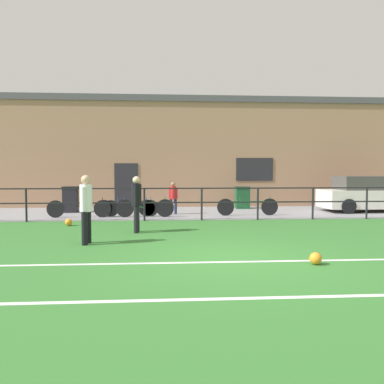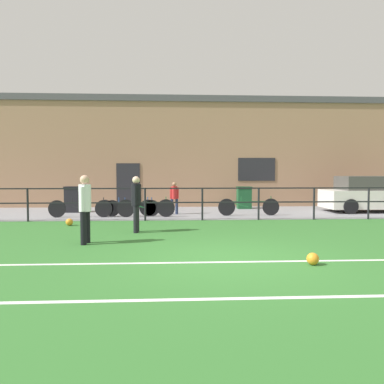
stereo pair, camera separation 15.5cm
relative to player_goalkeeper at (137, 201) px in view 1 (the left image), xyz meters
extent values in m
cube|color=#33702D|center=(2.08, -3.43, -0.92)|extent=(60.00, 44.00, 0.04)
cube|color=white|center=(2.08, -3.72, -0.90)|extent=(36.00, 0.11, 0.00)
cube|color=white|center=(2.08, -5.83, -0.90)|extent=(36.00, 0.11, 0.00)
cube|color=gray|center=(2.08, 5.07, -0.89)|extent=(48.00, 5.00, 0.02)
cylinder|color=black|center=(-3.92, 2.57, -0.32)|extent=(0.07, 0.07, 1.15)
cylinder|color=black|center=(-1.92, 2.57, -0.32)|extent=(0.07, 0.07, 1.15)
cylinder|color=black|center=(0.08, 2.57, -0.32)|extent=(0.07, 0.07, 1.15)
cylinder|color=black|center=(2.08, 2.57, -0.32)|extent=(0.07, 0.07, 1.15)
cylinder|color=black|center=(4.08, 2.57, -0.32)|extent=(0.07, 0.07, 1.15)
cylinder|color=black|center=(6.08, 2.57, -0.32)|extent=(0.07, 0.07, 1.15)
cylinder|color=black|center=(8.08, 2.57, -0.32)|extent=(0.07, 0.07, 1.15)
cube|color=black|center=(2.08, 2.57, 0.23)|extent=(36.00, 0.04, 0.04)
cube|color=black|center=(2.08, 2.57, -0.27)|extent=(36.00, 0.04, 0.04)
cube|color=#A37A5B|center=(2.08, 8.77, 1.62)|extent=(28.00, 2.40, 5.03)
cube|color=#232328|center=(-1.03, 7.56, 0.15)|extent=(1.10, 0.04, 2.10)
cube|color=#232328|center=(5.12, 7.56, 0.92)|extent=(1.80, 0.04, 1.10)
cube|color=#4C4C51|center=(2.08, 8.77, 4.28)|extent=(28.00, 2.56, 0.30)
cylinder|color=black|center=(0.00, 0.12, -0.52)|extent=(0.14, 0.14, 0.75)
cylinder|color=black|center=(0.00, -0.12, -0.52)|extent=(0.14, 0.14, 0.75)
cylinder|color=black|center=(0.00, 0.00, 0.16)|extent=(0.28, 0.28, 0.62)
sphere|color=beige|center=(0.00, 0.00, 0.58)|extent=(0.21, 0.21, 0.21)
cylinder|color=black|center=(0.01, 0.17, 0.14)|extent=(0.10, 0.10, 0.55)
cylinder|color=black|center=(-0.01, -0.17, 0.14)|extent=(0.10, 0.10, 0.55)
cylinder|color=black|center=(-1.07, -1.81, -0.51)|extent=(0.14, 0.14, 0.77)
cylinder|color=black|center=(-1.04, -1.57, -0.51)|extent=(0.14, 0.14, 0.77)
cylinder|color=white|center=(-1.05, -1.69, 0.20)|extent=(0.29, 0.29, 0.64)
sphere|color=tan|center=(-1.05, -1.69, 0.62)|extent=(0.22, 0.22, 0.22)
cylinder|color=white|center=(-1.08, -1.87, 0.18)|extent=(0.10, 0.10, 0.57)
cylinder|color=white|center=(-1.03, -1.52, 0.18)|extent=(0.10, 0.10, 0.57)
sphere|color=orange|center=(-2.24, 1.48, -0.78)|extent=(0.23, 0.23, 0.23)
sphere|color=orange|center=(3.57, -4.03, -0.79)|extent=(0.23, 0.23, 0.23)
cylinder|color=#232D4C|center=(1.21, 4.40, -0.58)|extent=(0.11, 0.11, 0.61)
cylinder|color=#232D4C|center=(1.02, 4.42, -0.58)|extent=(0.11, 0.11, 0.61)
cylinder|color=red|center=(1.12, 4.41, -0.02)|extent=(0.22, 0.22, 0.50)
sphere|color=#A37556|center=(1.12, 4.41, 0.32)|extent=(0.17, 0.17, 0.17)
cylinder|color=red|center=(1.25, 4.39, -0.03)|extent=(0.08, 0.08, 0.45)
cylinder|color=red|center=(0.98, 4.42, -0.03)|extent=(0.08, 0.08, 0.45)
cube|color=silver|center=(9.60, 4.92, -0.34)|extent=(4.31, 1.72, 0.76)
cube|color=#43413E|center=(9.39, 4.92, 0.33)|extent=(2.58, 1.45, 0.58)
cylinder|color=black|center=(8.14, 4.09, -0.58)|extent=(0.60, 0.18, 0.60)
cylinder|color=black|center=(8.14, 5.74, -0.58)|extent=(0.60, 0.18, 0.60)
cylinder|color=black|center=(3.12, 3.77, -0.55)|extent=(0.65, 0.04, 0.65)
cylinder|color=black|center=(4.84, 3.77, -0.55)|extent=(0.65, 0.04, 0.65)
cube|color=#1E6633|center=(3.98, 3.77, -0.34)|extent=(1.34, 0.04, 0.04)
cube|color=#1E6633|center=(3.55, 3.77, -0.45)|extent=(0.84, 0.03, 0.24)
cylinder|color=#1E6633|center=(3.68, 3.77, -0.24)|extent=(0.03, 0.03, 0.20)
cylinder|color=#1E6633|center=(4.84, 3.77, -0.27)|extent=(0.03, 0.03, 0.28)
cylinder|color=black|center=(-0.69, 3.50, -0.55)|extent=(0.66, 0.04, 0.66)
cylinder|color=black|center=(0.80, 3.50, -0.55)|extent=(0.66, 0.04, 0.66)
cube|color=#1E6633|center=(0.05, 3.50, -0.33)|extent=(1.16, 0.04, 0.04)
cube|color=#1E6633|center=(-0.32, 3.50, -0.44)|extent=(0.72, 0.03, 0.24)
cylinder|color=#1E6633|center=(-0.21, 3.50, -0.23)|extent=(0.03, 0.03, 0.20)
cylinder|color=#1E6633|center=(0.80, 3.50, -0.26)|extent=(0.03, 0.03, 0.28)
cylinder|color=black|center=(-3.22, 3.55, -0.56)|extent=(0.64, 0.04, 0.64)
cylinder|color=black|center=(-1.52, 3.55, -0.56)|extent=(0.64, 0.04, 0.64)
cube|color=black|center=(-2.37, 3.55, -0.35)|extent=(1.33, 0.04, 0.04)
cube|color=black|center=(-2.79, 3.55, -0.46)|extent=(0.83, 0.03, 0.23)
cylinder|color=black|center=(-2.66, 3.55, -0.25)|extent=(0.03, 0.03, 0.20)
cylinder|color=black|center=(-1.52, 3.55, -0.28)|extent=(0.03, 0.03, 0.28)
cylinder|color=black|center=(-1.24, 3.77, -0.57)|extent=(0.62, 0.04, 0.62)
cylinder|color=black|center=(0.25, 3.77, -0.57)|extent=(0.62, 0.04, 0.62)
cube|color=#234C99|center=(-0.49, 3.77, -0.37)|extent=(1.16, 0.04, 0.04)
cube|color=#234C99|center=(-0.87, 3.77, -0.47)|extent=(0.73, 0.03, 0.23)
cylinder|color=#234C99|center=(-0.75, 3.77, -0.27)|extent=(0.03, 0.03, 0.20)
cylinder|color=#234C99|center=(0.25, 3.77, -0.30)|extent=(0.03, 0.03, 0.28)
cylinder|color=black|center=(-1.50, 3.77, -0.56)|extent=(0.63, 0.04, 0.63)
cylinder|color=black|center=(0.10, 3.77, -0.56)|extent=(0.63, 0.04, 0.63)
cube|color=#234C99|center=(-0.70, 3.77, -0.36)|extent=(1.25, 0.04, 0.04)
cube|color=#234C99|center=(-1.10, 3.77, -0.46)|extent=(0.78, 0.03, 0.23)
cylinder|color=#234C99|center=(-0.98, 3.77, -0.26)|extent=(0.03, 0.03, 0.20)
cylinder|color=#234C99|center=(0.10, 3.77, -0.29)|extent=(0.03, 0.03, 0.28)
cube|color=black|center=(-3.11, 5.40, -0.38)|extent=(0.57, 0.48, 0.99)
cube|color=black|center=(-3.11, 5.40, 0.16)|extent=(0.60, 0.51, 0.08)
cube|color=#194C28|center=(4.33, 6.57, -0.42)|extent=(0.62, 0.52, 0.92)
cube|color=#143D20|center=(4.33, 6.57, 0.08)|extent=(0.66, 0.56, 0.08)
camera|label=1|loc=(0.80, -10.93, 0.82)|focal=36.28mm
camera|label=2|loc=(0.96, -10.94, 0.82)|focal=36.28mm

